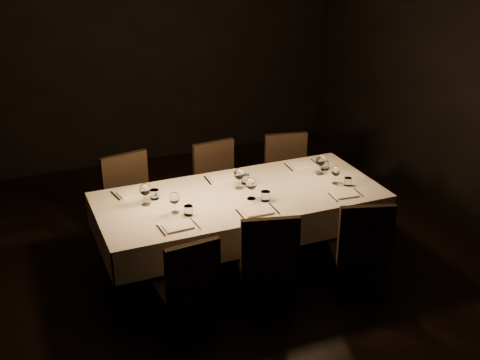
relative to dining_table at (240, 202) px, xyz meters
name	(u,v)px	position (x,y,z in m)	size (l,w,h in m)	color
room	(240,114)	(0.00, 0.00, 0.81)	(5.01, 6.01, 3.01)	black
dining_table	(240,202)	(0.00, 0.00, 0.00)	(2.52, 1.12, 0.76)	black
chair_near_left	(188,283)	(-0.74, -0.77, -0.19)	(0.46, 0.46, 0.89)	black
place_setting_near_left	(179,210)	(-0.63, -0.22, 0.15)	(0.34, 0.41, 0.19)	silver
chair_near_center	(267,260)	(-0.07, -0.73, -0.16)	(0.55, 0.55, 0.95)	black
place_setting_near_center	(257,195)	(0.06, -0.22, 0.15)	(0.36, 0.42, 0.20)	silver
chair_near_right	(360,245)	(0.74, -0.82, -0.17)	(0.56, 0.56, 0.94)	black
place_setting_near_right	(342,181)	(0.90, -0.22, 0.14)	(0.31, 0.39, 0.17)	silver
chair_far_left	(132,200)	(-0.81, 0.74, -0.16)	(0.54, 0.54, 0.96)	black
place_setting_far_left	(143,192)	(-0.81, 0.22, 0.15)	(0.37, 0.42, 0.20)	silver
chair_far_center	(219,183)	(0.10, 0.81, -0.17)	(0.49, 0.49, 0.93)	black
place_setting_far_center	(236,176)	(0.05, 0.22, 0.15)	(0.36, 0.42, 0.20)	silver
chair_far_right	(288,175)	(0.85, 0.73, -0.17)	(0.53, 0.53, 0.94)	black
place_setting_far_right	(316,163)	(0.88, 0.22, 0.15)	(0.35, 0.42, 0.20)	silver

